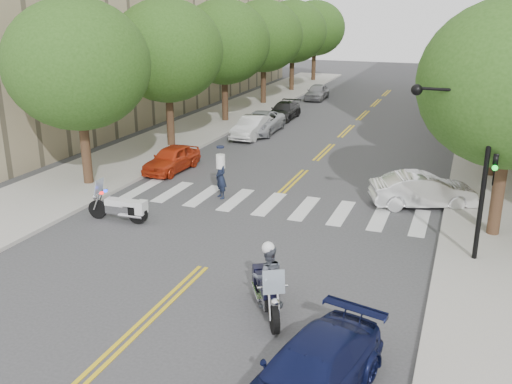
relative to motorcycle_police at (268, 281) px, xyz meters
The scene contains 25 objects.
ground 3.60m from the motorcycle_police, 146.38° to the left, with size 140.00×140.00×0.00m, color #38383A.
sidewalk_left 26.95m from the motorcycle_police, 117.38° to the left, with size 5.00×60.00×0.15m, color #9E9991.
sidewalk_right 24.83m from the motorcycle_police, 74.55° to the left, with size 5.00×60.00×0.15m, color #9E9991.
tree_l_0 14.85m from the motorcycle_police, 145.88° to the left, with size 6.40×6.40×8.45m.
tree_l_1 20.28m from the motorcycle_police, 126.29° to the left, with size 6.40×6.40×8.45m.
tree_l_2 27.02m from the motorcycle_police, 116.04° to the left, with size 6.40×6.40×8.45m.
tree_l_3 34.30m from the motorcycle_police, 110.11° to the left, with size 6.40×6.40×8.45m.
tree_l_4 41.85m from the motorcycle_police, 106.32° to the left, with size 6.40×6.40×8.45m.
tree_l_5 49.54m from the motorcycle_police, 103.71° to the left, with size 6.40×6.40×8.45m.
tree_r_1 17.60m from the motorcycle_police, 69.63° to the left, with size 6.40×6.40×8.45m.
tree_r_2 25.07m from the motorcycle_police, 76.12° to the left, with size 6.40×6.40×8.45m.
tree_r_3 32.79m from the motorcycle_police, 79.51° to the left, with size 6.40×6.40×8.45m.
tree_r_4 40.62m from the motorcycle_police, 81.58° to the left, with size 6.40×6.40×8.45m.
tree_r_5 48.50m from the motorcycle_police, 82.97° to the left, with size 6.40×6.40×8.45m.
traffic_signal_pole 7.77m from the motorcycle_police, 48.28° to the left, with size 2.82×0.42×6.00m.
motorcycle_police is the anchor object (origin of this frame).
motorcycle_parked 8.84m from the motorcycle_police, 149.29° to the left, with size 2.55×0.62×1.64m.
officer_standing 9.92m from the motorcycle_police, 121.32° to the left, with size 0.69×0.45×1.88m, color black.
convertible 10.90m from the motorcycle_police, 72.98° to the left, with size 1.51×4.32×1.42m, color white.
sedan_blue 3.83m from the motorcycle_police, 56.82° to the right, with size 1.88×4.63×1.34m, color #0D133A.
parked_car_a 14.66m from the motorcycle_police, 128.82° to the left, with size 1.53×3.81×1.30m, color red.
parked_car_b 21.50m from the motorcycle_police, 112.10° to the left, with size 1.43×4.11×1.35m, color silver.
parked_car_c 22.90m from the motorcycle_police, 110.69° to the left, with size 2.26×4.89×1.36m, color #A8AAB0.
parked_car_d 27.63m from the motorcycle_police, 107.02° to the left, with size 1.71×4.22×1.22m, color black.
parked_car_e 36.82m from the motorcycle_police, 102.69° to the left, with size 1.60×3.99×1.36m, color gray.
Camera 1 is at (7.50, -15.06, 8.14)m, focal length 40.00 mm.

